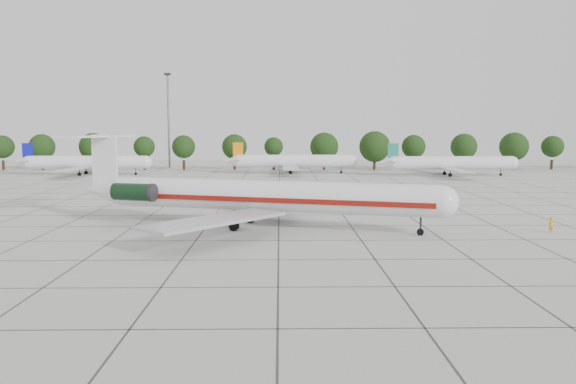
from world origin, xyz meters
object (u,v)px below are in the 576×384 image
main_airliner (248,195)px  ground_crew (551,225)px  bg_airliner_b (86,163)px  bg_airliner_c (294,161)px  bg_airliner_d (451,163)px  floodlight_mast (168,115)px

main_airliner → ground_crew: (31.70, -3.74, -2.74)m
main_airliner → bg_airliner_b: (-41.26, 68.97, -0.64)m
ground_crew → bg_airliner_b: size_ratio=0.06×
bg_airliner_c → bg_airliner_d: same height
bg_airliner_d → floodlight_mast: (-68.95, 26.95, 11.37)m
bg_airliner_b → floodlight_mast: bearing=58.0°
bg_airliner_b → floodlight_mast: size_ratio=1.11×
bg_airliner_c → main_airliner: bearing=-95.3°
bg_airliner_b → floodlight_mast: 29.89m
bg_airliner_d → floodlight_mast: size_ratio=1.11×
bg_airliner_d → bg_airliner_b: bearing=177.6°
main_airliner → bg_airliner_b: 80.37m
bg_airliner_c → bg_airliner_b: bearing=-175.3°
bg_airliner_d → main_airliner: bearing=-122.9°
ground_crew → bg_airliner_c: (-24.91, 76.69, 2.10)m
main_airliner → ground_crew: size_ratio=26.05×
main_airliner → bg_airliner_b: bearing=137.2°
bg_airliner_c → bg_airliner_d: size_ratio=1.00×
ground_crew → bg_airliner_c: 80.66m
ground_crew → floodlight_mast: (-58.31, 96.15, 13.47)m
bg_airliner_c → floodlight_mast: bearing=149.8°
main_airliner → bg_airliner_d: (42.34, 65.46, -0.64)m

